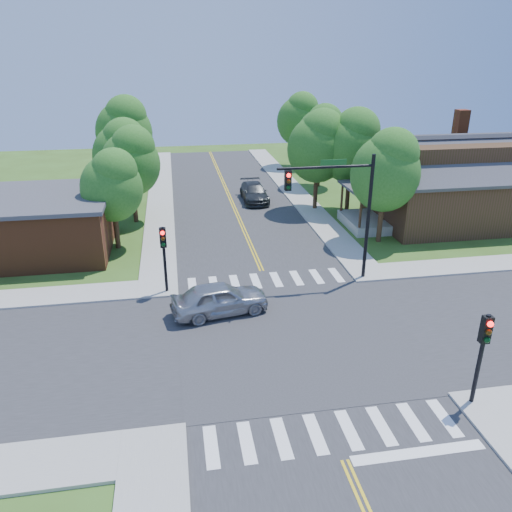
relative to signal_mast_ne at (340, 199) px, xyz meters
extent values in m
plane|color=#37561B|center=(-3.91, -5.59, -4.85)|extent=(100.00, 100.00, 0.00)
cube|color=#2D2D30|center=(-3.91, -5.59, -4.83)|extent=(10.00, 90.00, 0.04)
cube|color=#2D2D30|center=(-3.91, -5.59, -4.83)|extent=(90.00, 10.00, 0.04)
cube|color=#2D2D30|center=(-3.91, -5.59, -4.85)|extent=(10.20, 10.20, 0.06)
cube|color=#9E9B93|center=(2.19, 19.41, -4.78)|extent=(2.20, 40.00, 0.14)
cube|color=#9E9B93|center=(-10.01, 19.41, -4.78)|extent=(2.20, 40.00, 0.14)
cube|color=white|center=(-8.11, 0.61, -4.80)|extent=(0.45, 2.00, 0.01)
cube|color=white|center=(-6.91, 0.61, -4.80)|extent=(0.45, 2.00, 0.01)
cube|color=white|center=(-5.71, 0.61, -4.80)|extent=(0.45, 2.00, 0.01)
cube|color=white|center=(-4.51, 0.61, -4.80)|extent=(0.45, 2.00, 0.01)
cube|color=white|center=(-3.31, 0.61, -4.80)|extent=(0.45, 2.00, 0.01)
cube|color=white|center=(-2.11, 0.61, -4.80)|extent=(0.45, 2.00, 0.01)
cube|color=white|center=(-0.91, 0.61, -4.80)|extent=(0.45, 2.00, 0.01)
cube|color=white|center=(0.29, 0.61, -4.80)|extent=(0.45, 2.00, 0.01)
cube|color=white|center=(-8.11, -11.79, -4.80)|extent=(0.45, 2.00, 0.01)
cube|color=white|center=(-6.91, -11.79, -4.80)|extent=(0.45, 2.00, 0.01)
cube|color=white|center=(-5.71, -11.79, -4.80)|extent=(0.45, 2.00, 0.01)
cube|color=white|center=(-4.51, -11.79, -4.80)|extent=(0.45, 2.00, 0.01)
cube|color=white|center=(-3.31, -11.79, -4.80)|extent=(0.45, 2.00, 0.01)
cube|color=white|center=(-2.11, -11.79, -4.80)|extent=(0.45, 2.00, 0.01)
cube|color=white|center=(-0.91, -11.79, -4.80)|extent=(0.45, 2.00, 0.01)
cube|color=white|center=(0.29, -11.79, -4.80)|extent=(0.45, 2.00, 0.01)
cube|color=gold|center=(-4.01, 20.66, -4.80)|extent=(0.10, 37.50, 0.01)
cube|color=gold|center=(-3.81, 20.66, -4.80)|extent=(0.10, 37.50, 0.01)
cube|color=white|center=(-1.41, -13.19, -4.85)|extent=(4.60, 0.45, 0.09)
cylinder|color=black|center=(1.69, 0.01, -1.25)|extent=(0.20, 0.20, 7.20)
cylinder|color=black|center=(-0.91, 0.01, 1.75)|extent=(5.20, 0.14, 0.14)
cube|color=#19591E|center=(-0.51, -0.04, 2.00)|extent=(1.40, 0.04, 0.30)
cube|color=black|center=(-2.91, 0.01, 1.12)|extent=(0.34, 0.28, 1.05)
sphere|color=#FF0C0C|center=(-2.91, -0.16, 1.44)|extent=(0.22, 0.22, 0.22)
sphere|color=#3F2605|center=(-2.91, -0.16, 1.12)|extent=(0.22, 0.22, 0.22)
sphere|color=#05330F|center=(-2.91, -0.16, 0.80)|extent=(0.22, 0.22, 0.22)
cylinder|color=black|center=(1.69, -11.19, -2.95)|extent=(0.16, 0.16, 3.80)
cube|color=black|center=(1.69, -11.19, -1.63)|extent=(0.34, 0.28, 1.05)
sphere|color=#FF0C0C|center=(1.69, -11.36, -1.31)|extent=(0.22, 0.22, 0.22)
sphere|color=#3F2605|center=(1.69, -11.36, -1.63)|extent=(0.22, 0.22, 0.22)
sphere|color=#05330F|center=(1.69, -11.36, -1.95)|extent=(0.22, 0.22, 0.22)
cylinder|color=black|center=(-9.51, 0.01, -2.95)|extent=(0.16, 0.16, 3.80)
cube|color=black|center=(-9.51, 0.01, -1.63)|extent=(0.34, 0.28, 1.05)
sphere|color=#FF0C0C|center=(-9.51, -0.16, -1.31)|extent=(0.22, 0.22, 0.22)
sphere|color=#3F2605|center=(-9.51, -0.16, -1.63)|extent=(0.22, 0.22, 0.22)
sphere|color=#05330F|center=(-9.51, -0.16, -1.95)|extent=(0.22, 0.22, 0.22)
cube|color=#382813|center=(11.29, 8.61, -2.85)|extent=(10.00, 8.00, 4.00)
cube|color=#9E9B93|center=(4.99, 8.61, -4.50)|extent=(2.60, 4.50, 0.70)
cylinder|color=#382813|center=(3.89, 6.61, -3.25)|extent=(0.18, 0.18, 2.50)
cylinder|color=#382813|center=(3.89, 10.61, -3.25)|extent=(0.18, 0.18, 2.50)
cube|color=#38383D|center=(4.99, 8.61, -1.90)|extent=(2.80, 4.80, 0.18)
cube|color=brown|center=(13.79, 12.11, -1.30)|extent=(0.90, 0.90, 7.11)
cube|color=brown|center=(-18.11, 7.61, -3.10)|extent=(10.00, 8.00, 3.50)
cube|color=#38383D|center=(-18.11, 7.61, -1.25)|extent=(10.40, 8.40, 0.25)
cylinder|color=#382314|center=(4.92, 5.55, -3.40)|extent=(0.34, 0.34, 2.89)
ellipsoid|color=#265F1C|center=(4.92, 5.55, -0.13)|extent=(4.57, 4.34, 5.02)
sphere|color=#265F1C|center=(5.22, 5.35, 1.24)|extent=(3.35, 3.35, 3.35)
cylinder|color=#382314|center=(5.09, 12.64, -3.31)|extent=(0.34, 0.34, 3.08)
ellipsoid|color=#265F1C|center=(5.09, 12.64, 0.18)|extent=(4.87, 4.62, 5.35)
sphere|color=#265F1C|center=(5.39, 12.44, 1.64)|extent=(3.57, 3.57, 3.57)
cylinder|color=#382314|center=(4.99, 20.67, -3.41)|extent=(0.34, 0.34, 2.88)
ellipsoid|color=#265F1C|center=(4.99, 20.67, -0.15)|extent=(4.55, 4.33, 5.01)
sphere|color=#265F1C|center=(5.29, 20.47, 1.22)|extent=(3.34, 3.34, 3.34)
cylinder|color=#382314|center=(5.12, 29.41, -3.34)|extent=(0.34, 0.34, 3.02)
ellipsoid|color=#265F1C|center=(5.12, 29.41, 0.08)|extent=(4.77, 4.53, 5.25)
sphere|color=#265F1C|center=(5.42, 29.21, 1.51)|extent=(3.50, 3.50, 3.50)
cylinder|color=#382314|center=(-12.69, 7.34, -3.61)|extent=(0.34, 0.34, 2.49)
ellipsoid|color=#265F1C|center=(-12.69, 7.34, -0.79)|extent=(3.93, 3.73, 4.32)
sphere|color=#265F1C|center=(-12.39, 7.14, 0.38)|extent=(2.88, 2.88, 2.88)
cylinder|color=#382314|center=(-12.54, 14.76, -3.44)|extent=(0.34, 0.34, 2.83)
ellipsoid|color=#265F1C|center=(-12.54, 14.76, -0.24)|extent=(4.46, 4.24, 4.91)
sphere|color=#265F1C|center=(-12.24, 14.56, 1.10)|extent=(3.27, 3.27, 3.27)
cylinder|color=#382314|center=(-12.90, 22.53, -3.25)|extent=(0.34, 0.34, 3.21)
ellipsoid|color=#265F1C|center=(-12.90, 22.53, 0.38)|extent=(5.06, 4.81, 5.57)
sphere|color=#265F1C|center=(-12.60, 22.33, 1.90)|extent=(3.71, 3.71, 3.71)
cylinder|color=#382314|center=(-12.68, 31.59, -3.70)|extent=(0.34, 0.34, 2.30)
ellipsoid|color=#265F1C|center=(-12.68, 31.59, -1.10)|extent=(3.63, 3.45, 3.99)
sphere|color=#265F1C|center=(-12.38, 31.39, -0.01)|extent=(2.66, 2.66, 2.66)
cylinder|color=#382314|center=(2.59, 13.39, -3.33)|extent=(0.34, 0.34, 3.03)
ellipsoid|color=#265F1C|center=(2.59, 13.39, 0.10)|extent=(4.79, 4.55, 5.27)
sphere|color=#265F1C|center=(2.89, 13.19, 1.53)|extent=(3.51, 3.51, 3.51)
cylinder|color=#382314|center=(-11.79, 12.69, -3.49)|extent=(0.34, 0.34, 2.73)
ellipsoid|color=#265F1C|center=(-11.79, 12.69, -0.40)|extent=(4.31, 4.09, 4.74)
sphere|color=#265F1C|center=(-11.49, 12.49, 0.89)|extent=(3.16, 3.16, 3.16)
imported|color=#A7A9AE|center=(-6.89, -2.76, -4.03)|extent=(3.65, 5.50, 1.64)
imported|color=#2C2F30|center=(-1.94, 16.60, -4.11)|extent=(2.16, 5.16, 1.49)
camera|label=1|loc=(-8.79, -24.75, 7.49)|focal=35.00mm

